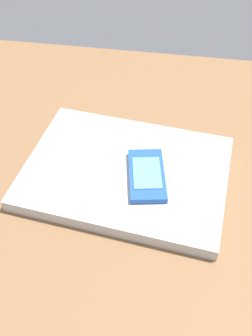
{
  "coord_description": "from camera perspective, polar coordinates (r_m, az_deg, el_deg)",
  "views": [
    {
      "loc": [
        -14.84,
        41.6,
        50.03
      ],
      "look_at": [
        -8.06,
        -0.12,
        5.0
      ],
      "focal_mm": 40.78,
      "sensor_mm": 36.0,
      "label": 1
    }
  ],
  "objects": [
    {
      "name": "desk_surface",
      "position": [
        0.66,
        -6.99,
        -1.35
      ],
      "size": [
        120.0,
        80.0,
        3.0
      ],
      "primitive_type": "cube",
      "color": "brown",
      "rests_on": "ground"
    },
    {
      "name": "laptop_closed",
      "position": [
        0.62,
        0.0,
        -0.58
      ],
      "size": [
        34.63,
        26.88,
        2.16
      ],
      "primitive_type": "cube",
      "rotation": [
        0.0,
        0.0,
        -0.11
      ],
      "color": "#B7BABC",
      "rests_on": "desk_surface"
    },
    {
      "name": "cell_phone_on_laptop",
      "position": [
        0.6,
        3.13,
        -1.06
      ],
      "size": [
        7.44,
        11.5,
        1.21
      ],
      "color": "#1E479E",
      "rests_on": "laptop_closed"
    }
  ]
}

